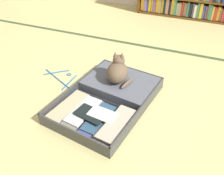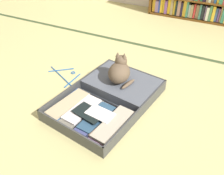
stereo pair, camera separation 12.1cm
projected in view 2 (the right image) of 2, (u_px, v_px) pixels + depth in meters
The scene contains 5 objects.
ground_plane at pixel (105, 108), 1.99m from camera, with size 10.00×10.00×0.00m, color tan.
tatami_border at pixel (152, 47), 2.82m from camera, with size 4.80×0.05×0.00m.
open_suitcase at pixel (111, 96), 2.04m from camera, with size 0.75×0.99×0.10m.
black_cat at pixel (120, 71), 2.07m from camera, with size 0.24×0.25×0.25m.
clothes_hanger at pixel (66, 75), 2.36m from camera, with size 0.40×0.30×0.01m.
Camera 2 is at (0.71, -1.31, 1.33)m, focal length 40.00 mm.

